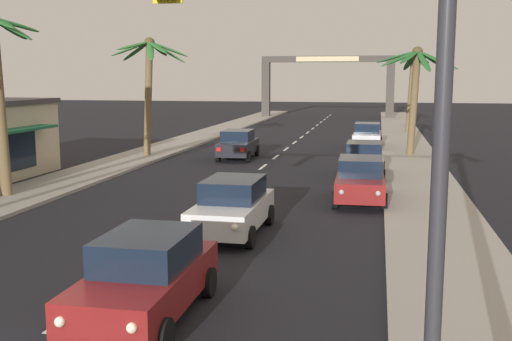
# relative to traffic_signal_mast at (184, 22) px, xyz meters

# --- Properties ---
(sidewalk_right) EXTENTS (3.20, 110.00, 0.14)m
(sidewalk_right) POSITION_rel_traffic_signal_mast_xyz_m (4.46, 19.99, -5.34)
(sidewalk_right) COLOR #9E998E
(sidewalk_right) RESTS_ON ground
(sidewalk_left) EXTENTS (3.20, 110.00, 0.14)m
(sidewalk_left) POSITION_rel_traffic_signal_mast_xyz_m (-11.14, 19.99, -5.34)
(sidewalk_left) COLOR #9E998E
(sidewalk_left) RESTS_ON ground
(lane_markings) EXTENTS (4.28, 89.20, 0.01)m
(lane_markings) POSITION_rel_traffic_signal_mast_xyz_m (-2.90, 20.35, -5.41)
(lane_markings) COLOR silver
(lane_markings) RESTS_ON ground
(traffic_signal_mast) EXTENTS (11.01, 0.41, 7.59)m
(traffic_signal_mast) POSITION_rel_traffic_signal_mast_xyz_m (0.00, 0.00, 0.00)
(traffic_signal_mast) COLOR #2D2D33
(traffic_signal_mast) RESTS_ON ground
(sedan_lead_at_stop_bar) EXTENTS (1.95, 4.45, 1.68)m
(sedan_lead_at_stop_bar) POSITION_rel_traffic_signal_mast_xyz_m (-1.78, 2.85, -4.56)
(sedan_lead_at_stop_bar) COLOR maroon
(sedan_lead_at_stop_bar) RESTS_ON ground
(sedan_third_in_queue) EXTENTS (1.99, 4.47, 1.68)m
(sedan_third_in_queue) POSITION_rel_traffic_signal_mast_xyz_m (-1.65, 9.56, -4.56)
(sedan_third_in_queue) COLOR silver
(sedan_third_in_queue) RESTS_ON ground
(sedan_oncoming_far) EXTENTS (2.04, 4.49, 1.68)m
(sedan_oncoming_far) POSITION_rel_traffic_signal_mast_xyz_m (-5.35, 26.39, -4.56)
(sedan_oncoming_far) COLOR black
(sedan_oncoming_far) RESTS_ON ground
(sedan_parked_nearest_kerb) EXTENTS (1.95, 4.45, 1.68)m
(sedan_parked_nearest_kerb) POSITION_rel_traffic_signal_mast_xyz_m (1.96, 20.92, -4.56)
(sedan_parked_nearest_kerb) COLOR silver
(sedan_parked_nearest_kerb) RESTS_ON ground
(sedan_parked_mid_kerb) EXTENTS (1.98, 4.46, 1.68)m
(sedan_parked_mid_kerb) POSITION_rel_traffic_signal_mast_xyz_m (1.87, 33.29, -4.56)
(sedan_parked_mid_kerb) COLOR silver
(sedan_parked_mid_kerb) RESTS_ON ground
(sedan_parked_far_kerb) EXTENTS (2.02, 4.48, 1.68)m
(sedan_parked_far_kerb) POSITION_rel_traffic_signal_mast_xyz_m (1.96, 15.17, -4.56)
(sedan_parked_far_kerb) COLOR maroon
(sedan_parked_far_kerb) RESTS_ON ground
(palm_left_third) EXTENTS (4.30, 4.37, 6.96)m
(palm_left_third) POSITION_rel_traffic_signal_mast_xyz_m (-10.56, 26.13, -0.42)
(palm_left_third) COLOR brown
(palm_left_third) RESTS_ON ground
(palm_right_third) EXTENTS (4.76, 4.72, 6.46)m
(palm_right_third) POSITION_rel_traffic_signal_mast_xyz_m (4.66, 29.28, -0.80)
(palm_right_third) COLOR brown
(palm_right_third) RESTS_ON ground
(palm_right_farthest) EXTENTS (4.38, 4.33, 6.83)m
(palm_right_farthest) POSITION_rel_traffic_signal_mast_xyz_m (5.19, 44.85, -0.60)
(palm_right_farthest) COLOR brown
(palm_right_farthest) RESTS_ON ground
(town_gateway_arch) EXTENTS (15.16, 0.90, 7.10)m
(town_gateway_arch) POSITION_rel_traffic_signal_mast_xyz_m (-3.34, 63.38, -0.83)
(town_gateway_arch) COLOR #423D38
(town_gateway_arch) RESTS_ON ground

